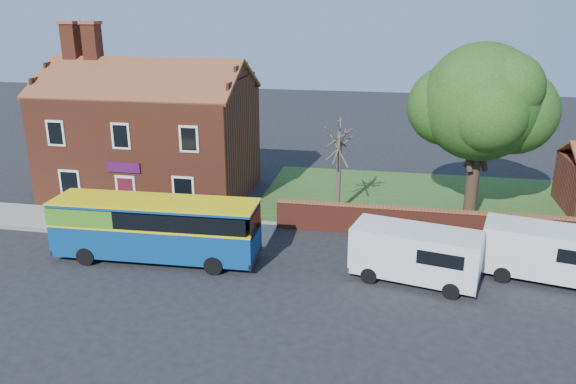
% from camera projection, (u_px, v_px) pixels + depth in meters
% --- Properties ---
extents(ground, '(120.00, 120.00, 0.00)m').
position_uv_depth(ground, '(200.00, 283.00, 24.47)').
color(ground, black).
rests_on(ground, ground).
extents(pavement, '(18.00, 3.50, 0.12)m').
position_uv_depth(pavement, '(114.00, 223.00, 31.06)').
color(pavement, gray).
rests_on(pavement, ground).
extents(kerb, '(18.00, 0.15, 0.14)m').
position_uv_depth(kerb, '(98.00, 235.00, 29.42)').
color(kerb, slate).
rests_on(kerb, ground).
extents(grass_strip, '(26.00, 12.00, 0.04)m').
position_uv_depth(grass_strip, '(473.00, 203.00, 34.27)').
color(grass_strip, '#426B28').
rests_on(grass_strip, ground).
extents(shop_building, '(12.30, 8.13, 10.50)m').
position_uv_depth(shop_building, '(152.00, 141.00, 35.37)').
color(shop_building, brown).
rests_on(shop_building, ground).
extents(boundary_wall, '(22.00, 0.38, 1.60)m').
position_uv_depth(boundary_wall, '(489.00, 227.00, 28.43)').
color(boundary_wall, maroon).
rests_on(boundary_wall, ground).
extents(bus, '(9.70, 2.72, 2.94)m').
position_uv_depth(bus, '(150.00, 226.00, 26.29)').
color(bus, navy).
rests_on(bus, ground).
extents(van_near, '(5.78, 3.32, 2.39)m').
position_uv_depth(van_near, '(416.00, 253.00, 24.25)').
color(van_near, silver).
rests_on(van_near, ground).
extents(van_far, '(5.80, 3.33, 2.39)m').
position_uv_depth(van_far, '(549.00, 252.00, 24.33)').
color(van_far, silver).
rests_on(van_far, ground).
extents(large_tree, '(8.00, 6.33, 9.76)m').
position_uv_depth(large_tree, '(482.00, 105.00, 30.24)').
color(large_tree, black).
rests_on(large_tree, ground).
extents(bare_tree, '(1.96, 2.33, 5.23)m').
position_uv_depth(bare_tree, '(339.00, 168.00, 32.09)').
color(bare_tree, '#4C4238').
rests_on(bare_tree, ground).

